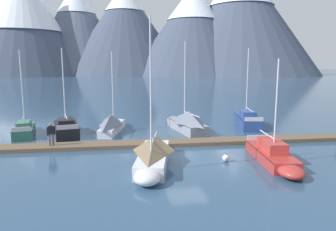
# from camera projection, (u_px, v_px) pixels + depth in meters

# --- Properties ---
(ground_plane) EXTENTS (700.00, 700.00, 0.00)m
(ground_plane) POSITION_uv_depth(u_px,v_px,m) (187.00, 160.00, 20.47)
(ground_plane) COLOR #2D4C6B
(mountain_central_massif) EXTENTS (70.58, 70.58, 58.89)m
(mountain_central_massif) POSITION_uv_depth(u_px,v_px,m) (24.00, 19.00, 174.96)
(mountain_central_massif) COLOR #424C60
(mountain_central_massif) RESTS_ON ground
(mountain_shoulder_ridge) EXTENTS (67.52, 67.52, 55.42)m
(mountain_shoulder_ridge) POSITION_uv_depth(u_px,v_px,m) (77.00, 28.00, 192.37)
(mountain_shoulder_ridge) COLOR slate
(mountain_shoulder_ridge) RESTS_ON ground
(mountain_east_summit) EXTENTS (74.28, 74.28, 54.12)m
(mountain_east_summit) POSITION_uv_depth(u_px,v_px,m) (125.00, 29.00, 187.51)
(mountain_east_summit) COLOR #424C60
(mountain_east_summit) RESTS_ON ground
(mountain_rear_spur) EXTENTS (74.56, 74.56, 50.43)m
(mountain_rear_spur) POSITION_uv_depth(u_px,v_px,m) (193.00, 29.00, 178.49)
(mountain_rear_spur) COLOR #424C60
(mountain_rear_spur) RESTS_ON ground
(mountain_north_horn) EXTENTS (92.51, 92.51, 64.75)m
(mountain_north_horn) POSITION_uv_depth(u_px,v_px,m) (240.00, 17.00, 182.41)
(mountain_north_horn) COLOR #424C60
(mountain_north_horn) RESTS_ON ground
(dock) EXTENTS (28.66, 3.71, 0.30)m
(dock) POSITION_uv_depth(u_px,v_px,m) (173.00, 143.00, 24.31)
(dock) COLOR brown
(dock) RESTS_ON ground
(sailboat_nearest_berth) EXTENTS (2.29, 6.21, 7.47)m
(sailboat_nearest_berth) POSITION_uv_depth(u_px,v_px,m) (25.00, 128.00, 27.91)
(sailboat_nearest_berth) COLOR #336B56
(sailboat_nearest_berth) RESTS_ON ground
(sailboat_second_berth) EXTENTS (2.70, 6.24, 7.63)m
(sailboat_second_berth) POSITION_uv_depth(u_px,v_px,m) (66.00, 127.00, 27.99)
(sailboat_second_berth) COLOR black
(sailboat_second_berth) RESTS_ON ground
(sailboat_mid_dock_port) EXTENTS (3.03, 6.88, 7.40)m
(sailboat_mid_dock_port) POSITION_uv_depth(u_px,v_px,m) (112.00, 123.00, 28.82)
(sailboat_mid_dock_port) COLOR white
(sailboat_mid_dock_port) RESTS_ON ground
(sailboat_mid_dock_starboard) EXTENTS (3.40, 7.35, 8.85)m
(sailboat_mid_dock_starboard) POSITION_uv_depth(u_px,v_px,m) (153.00, 153.00, 19.23)
(sailboat_mid_dock_starboard) COLOR silver
(sailboat_mid_dock_starboard) RESTS_ON ground
(sailboat_far_berth) EXTENTS (2.73, 7.24, 8.32)m
(sailboat_far_berth) POSITION_uv_depth(u_px,v_px,m) (186.00, 121.00, 29.39)
(sailboat_far_berth) COLOR #93939E
(sailboat_far_berth) RESTS_ON ground
(sailboat_outer_slip) EXTENTS (2.73, 7.06, 6.57)m
(sailboat_outer_slip) POSITION_uv_depth(u_px,v_px,m) (274.00, 155.00, 19.68)
(sailboat_outer_slip) COLOR #B2332D
(sailboat_outer_slip) RESTS_ON ground
(sailboat_end_of_dock) EXTENTS (3.52, 7.32, 7.81)m
(sailboat_end_of_dock) POSITION_uv_depth(u_px,v_px,m) (247.00, 119.00, 32.00)
(sailboat_end_of_dock) COLOR navy
(sailboat_end_of_dock) RESTS_ON ground
(person_on_dock) EXTENTS (0.56, 0.33, 1.69)m
(person_on_dock) POSITION_uv_depth(u_px,v_px,m) (51.00, 133.00, 22.81)
(person_on_dock) COLOR brown
(person_on_dock) RESTS_ON dock
(mooring_buoy_channel_marker) EXTENTS (0.46, 0.46, 0.54)m
(mooring_buoy_channel_marker) POSITION_uv_depth(u_px,v_px,m) (226.00, 158.00, 20.09)
(mooring_buoy_channel_marker) COLOR white
(mooring_buoy_channel_marker) RESTS_ON ground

